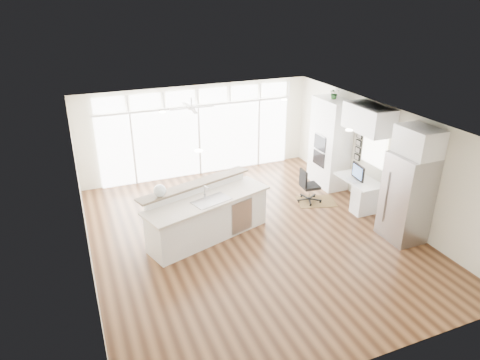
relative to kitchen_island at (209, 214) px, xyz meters
name	(u,v)px	position (x,y,z in m)	size (l,w,h in m)	color
floor	(252,236)	(0.93, -0.32, -0.60)	(7.00, 8.00, 0.02)	#3E2313
ceiling	(253,122)	(0.93, -0.32, 2.11)	(7.00, 8.00, 0.02)	white
wall_back	(198,131)	(0.93, 3.68, 0.76)	(7.00, 0.04, 2.70)	silver
wall_front	(369,292)	(0.93, -4.32, 0.76)	(7.00, 0.04, 2.70)	silver
wall_left	(84,211)	(-2.57, -0.32, 0.76)	(0.04, 8.00, 2.70)	silver
wall_right	(382,160)	(4.43, -0.32, 0.76)	(0.04, 8.00, 2.70)	silver
glass_wall	(199,141)	(0.93, 3.62, 0.46)	(5.80, 0.06, 2.08)	white
transom_row	(197,97)	(0.93, 3.62, 1.79)	(5.90, 0.06, 0.40)	white
desk_window	(374,148)	(4.39, -0.02, 0.96)	(0.04, 0.85, 0.85)	white
ceiling_fan	(191,104)	(0.43, 2.48, 1.89)	(1.16, 1.16, 0.32)	silver
recessed_lights	(249,121)	(0.93, -0.12, 2.09)	(3.40, 3.00, 0.02)	beige
oven_cabinet	(330,143)	(4.10, 1.48, 0.66)	(0.64, 1.20, 2.50)	white
desk_nook	(358,193)	(4.06, -0.02, -0.21)	(0.72, 1.30, 0.76)	white
upper_cabinets	(369,119)	(4.10, -0.02, 1.76)	(0.64, 1.30, 0.64)	white
refrigerator	(407,198)	(4.04, -1.67, 0.41)	(0.76, 0.90, 2.00)	#A2A2A6
fridge_cabinet	(419,141)	(4.10, -1.67, 1.71)	(0.64, 0.90, 0.60)	white
framed_photos	(358,146)	(4.39, 0.60, 0.81)	(0.06, 0.22, 0.80)	black
kitchen_island	(209,214)	(0.00, 0.00, 0.00)	(2.98, 1.12, 1.18)	white
rug	(316,201)	(3.21, 0.59, -0.59)	(0.99, 0.71, 0.01)	#3C2913
office_chair	(310,186)	(3.04, 0.69, -0.14)	(0.48, 0.44, 0.91)	black
fishbowl	(160,191)	(-1.03, 0.09, 0.73)	(0.27, 0.27, 0.27)	white
monitor	(358,172)	(3.98, -0.02, 0.39)	(0.09, 0.53, 0.44)	black
keyboard	(352,181)	(3.81, -0.02, 0.18)	(0.13, 0.34, 0.02)	silver
potted_plant	(334,94)	(4.10, 1.48, 2.03)	(0.27, 0.30, 0.24)	#224F23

